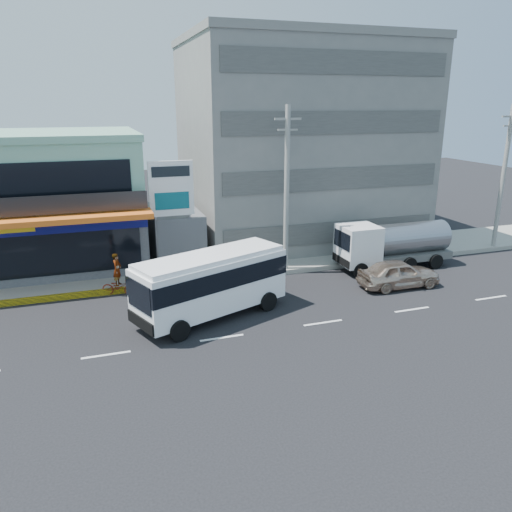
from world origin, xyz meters
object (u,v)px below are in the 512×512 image
(shop_building, at_px, (41,204))
(utility_pole_near, at_px, (287,190))
(motorcycle_rider, at_px, (118,282))
(billboard, at_px, (172,195))
(minibus, at_px, (211,280))
(utility_pole_far, at_px, (503,178))
(tanker_truck, at_px, (390,244))
(concrete_building, at_px, (299,146))
(satellite_dish, at_px, (176,211))
(sedan, at_px, (399,274))

(shop_building, distance_m, utility_pole_near, 15.50)
(motorcycle_rider, bearing_deg, billboard, 34.44)
(shop_building, distance_m, minibus, 14.27)
(shop_building, xyz_separation_m, billboard, (7.50, -4.75, 0.93))
(utility_pole_far, bearing_deg, tanker_truck, -172.80)
(concrete_building, height_order, billboard, concrete_building)
(satellite_dish, relative_size, utility_pole_near, 0.15)
(utility_pole_near, distance_m, tanker_truck, 7.60)
(sedan, bearing_deg, utility_pole_far, -66.55)
(shop_building, xyz_separation_m, sedan, (19.20, -10.87, -3.20))
(billboard, bearing_deg, shop_building, 147.68)
(tanker_truck, bearing_deg, motorcycle_rider, 177.97)
(utility_pole_far, relative_size, minibus, 1.25)
(billboard, bearing_deg, utility_pole_far, -4.57)
(concrete_building, distance_m, satellite_dish, 11.30)
(satellite_dish, distance_m, tanker_truck, 13.63)
(satellite_dish, distance_m, motorcycle_rider, 6.44)
(utility_pole_near, distance_m, motorcycle_rider, 10.93)
(utility_pole_near, bearing_deg, billboard, 164.52)
(shop_building, relative_size, sedan, 2.65)
(utility_pole_far, xyz_separation_m, motorcycle_rider, (-26.00, -0.60, -4.36))
(motorcycle_rider, bearing_deg, sedan, -13.78)
(utility_pole_far, bearing_deg, billboard, 175.43)
(tanker_truck, bearing_deg, shop_building, 159.43)
(concrete_building, xyz_separation_m, motorcycle_rider, (-14.00, -8.20, -6.21))
(shop_building, xyz_separation_m, utility_pole_near, (14.00, -6.55, 1.15))
(minibus, distance_m, tanker_truck, 13.03)
(concrete_building, height_order, sedan, concrete_building)
(satellite_dish, distance_m, sedan, 14.00)
(satellite_dish, xyz_separation_m, sedan, (11.20, -7.93, -2.78))
(billboard, bearing_deg, utility_pole_near, -15.48)
(billboard, distance_m, tanker_truck, 13.85)
(utility_pole_near, relative_size, sedan, 2.14)
(concrete_building, relative_size, satellite_dish, 10.67)
(utility_pole_near, xyz_separation_m, motorcycle_rider, (-10.00, -0.60, -4.36))
(utility_pole_near, xyz_separation_m, sedan, (5.20, -4.33, -4.35))
(billboard, relative_size, tanker_truck, 0.93)
(satellite_dish, bearing_deg, shop_building, 159.79)
(tanker_truck, bearing_deg, sedan, -114.10)
(utility_pole_near, height_order, motorcycle_rider, utility_pole_near)
(billboard, relative_size, utility_pole_far, 0.69)
(minibus, bearing_deg, utility_pole_near, 40.44)
(shop_building, xyz_separation_m, satellite_dish, (8.00, -2.95, -0.42))
(shop_building, distance_m, sedan, 22.29)
(shop_building, relative_size, tanker_truck, 1.66)
(concrete_building, xyz_separation_m, sedan, (1.20, -11.93, -6.20))
(shop_building, distance_m, utility_pole_far, 30.73)
(shop_building, height_order, utility_pole_far, utility_pole_far)
(tanker_truck, bearing_deg, billboard, 167.16)
(concrete_building, distance_m, utility_pole_far, 14.32)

